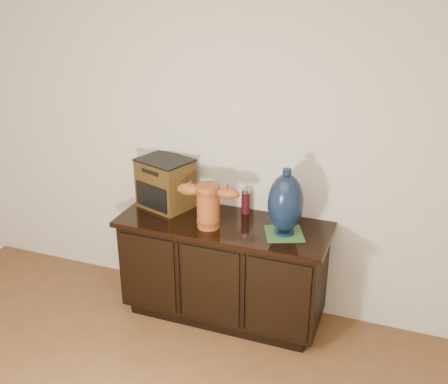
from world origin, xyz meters
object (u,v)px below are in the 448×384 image
at_px(sideboard, 223,269).
at_px(lamp_base, 286,203).
at_px(terracotta_vessel, 208,203).
at_px(tv_radio, 165,183).
at_px(spray_can, 246,201).

xyz_separation_m(sideboard, lamp_base, (0.43, -0.02, 0.59)).
distance_m(sideboard, lamp_base, 0.73).
height_order(sideboard, terracotta_vessel, terracotta_vessel).
bearing_deg(terracotta_vessel, lamp_base, 2.50).
height_order(terracotta_vessel, tv_radio, tv_radio).
distance_m(sideboard, tv_radio, 0.74).
bearing_deg(lamp_base, tv_radio, 171.83).
relative_size(sideboard, terracotta_vessel, 3.39).
relative_size(terracotta_vessel, spray_can, 2.36).
distance_m(tv_radio, spray_can, 0.59).
distance_m(sideboard, spray_can, 0.51).
distance_m(terracotta_vessel, spray_can, 0.35).
distance_m(tv_radio, lamp_base, 0.93).
relative_size(sideboard, tv_radio, 3.36).
bearing_deg(terracotta_vessel, tv_radio, 148.10).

